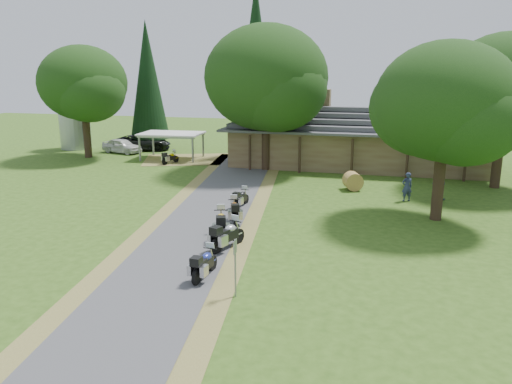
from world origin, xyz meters
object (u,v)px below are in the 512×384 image
(car_dark_suv, at_px, (142,139))
(motorcycle_row_d, at_px, (234,210))
(lodge, at_px, (357,136))
(motorcycle_row_c, at_px, (221,223))
(motorcycle_row_b, at_px, (228,234))
(motorcycle_carport_a, at_px, (170,157))
(silo, at_px, (74,118))
(motorcycle_row_a, at_px, (205,262))
(hay_bale, at_px, (353,181))
(motorcycle_row_e, at_px, (241,197))
(car_white_sedan, at_px, (122,144))
(carport, at_px, (172,146))

(car_dark_suv, distance_m, motorcycle_row_d, 26.09)
(lodge, relative_size, motorcycle_row_c, 10.03)
(motorcycle_row_b, bearing_deg, motorcycle_row_c, 48.54)
(motorcycle_carport_a, bearing_deg, motorcycle_row_d, -124.18)
(silo, bearing_deg, lodge, -3.78)
(lodge, distance_m, motorcycle_row_a, 25.70)
(lodge, xyz_separation_m, hay_bale, (0.42, -9.16, -1.85))
(silo, height_order, motorcycle_row_c, silo)
(motorcycle_row_e, height_order, motorcycle_carport_a, motorcycle_row_e)
(motorcycle_row_b, bearing_deg, motorcycle_carport_a, 50.60)
(motorcycle_row_b, bearing_deg, motorcycle_row_d, 32.34)
(motorcycle_row_c, bearing_deg, car_white_sedan, 20.49)
(carport, bearing_deg, car_dark_suv, 138.97)
(lodge, height_order, hay_bale, lodge)
(motorcycle_row_e, bearing_deg, carport, 45.40)
(silo, bearing_deg, carport, -14.38)
(motorcycle_row_c, bearing_deg, motorcycle_row_b, -169.72)
(lodge, relative_size, hay_bale, 17.91)
(car_white_sedan, bearing_deg, motorcycle_row_c, -126.40)
(lodge, height_order, carport, lodge)
(silo, bearing_deg, motorcycle_carport_a, -22.62)
(lodge, relative_size, motorcycle_row_b, 10.35)
(motorcycle_row_a, height_order, hay_bale, motorcycle_row_a)
(motorcycle_row_d, height_order, motorcycle_row_e, motorcycle_row_d)
(silo, xyz_separation_m, car_dark_suv, (6.99, 0.68, -1.89))
(motorcycle_carport_a, bearing_deg, carport, 40.68)
(lodge, bearing_deg, motorcycle_row_a, -99.19)
(carport, relative_size, motorcycle_row_d, 2.76)
(hay_bale, bearing_deg, lodge, 92.62)
(motorcycle_row_a, xyz_separation_m, hay_bale, (4.51, 16.15, -0.03))
(silo, relative_size, motorcycle_row_e, 3.62)
(car_white_sedan, relative_size, car_dark_suv, 0.86)
(lodge, height_order, silo, silo)
(car_dark_suv, distance_m, motorcycle_row_c, 28.16)
(silo, height_order, motorcycle_row_e, silo)
(motorcycle_row_a, bearing_deg, motorcycle_row_c, 15.34)
(motorcycle_row_d, bearing_deg, motorcycle_row_b, 172.37)
(lodge, relative_size, motorcycle_row_d, 10.93)
(motorcycle_row_d, bearing_deg, motorcycle_row_a, 167.71)
(motorcycle_row_d, bearing_deg, car_dark_suv, 17.45)
(car_dark_suv, bearing_deg, carport, -149.29)
(motorcycle_carport_a, xyz_separation_m, hay_bale, (15.77, -5.71, 0.02))
(motorcycle_row_d, distance_m, motorcycle_carport_a, 17.88)
(car_dark_suv, bearing_deg, motorcycle_carport_a, -158.32)
(car_white_sedan, height_order, motorcycle_row_c, car_white_sedan)
(motorcycle_row_b, bearing_deg, car_white_sedan, 58.17)
(lodge, distance_m, silo, 28.13)
(lodge, xyz_separation_m, car_white_sedan, (-22.17, 0.55, -1.57))
(silo, height_order, motorcycle_row_d, silo)
(lodge, xyz_separation_m, car_dark_suv, (-21.07, 2.53, -1.28))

